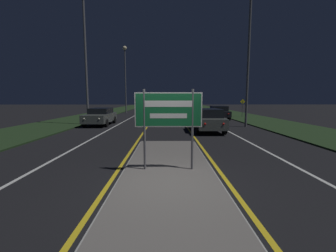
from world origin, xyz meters
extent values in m
plane|color=black|center=(0.00, 0.00, 0.00)|extent=(160.00, 160.00, 0.00)
cube|color=#999993|center=(0.00, 0.84, 0.03)|extent=(2.77, 9.21, 0.05)
cube|color=#66605B|center=(0.00, 0.84, 0.05)|extent=(2.65, 9.09, 0.10)
cube|color=#1E3319|center=(-9.50, 20.00, 0.04)|extent=(5.00, 100.00, 0.08)
cube|color=#1E3319|center=(9.50, 20.00, 0.04)|extent=(5.00, 100.00, 0.08)
cube|color=gold|center=(-1.58, 25.00, 0.00)|extent=(0.12, 70.00, 0.01)
cube|color=gold|center=(1.58, 25.00, 0.00)|extent=(0.12, 70.00, 0.01)
cube|color=silver|center=(-4.20, 25.00, 0.00)|extent=(0.12, 70.00, 0.01)
cube|color=silver|center=(4.20, 25.00, 0.00)|extent=(0.12, 70.00, 0.01)
cube|color=silver|center=(-7.20, 25.00, 0.00)|extent=(0.10, 70.00, 0.01)
cube|color=silver|center=(7.20, 25.00, 0.00)|extent=(0.10, 70.00, 0.01)
cylinder|color=#56565B|center=(-0.71, 0.84, 1.30)|extent=(0.07, 0.07, 2.41)
cylinder|color=#56565B|center=(0.71, 0.84, 1.30)|extent=(0.07, 0.07, 2.41)
cube|color=#146033|center=(0.00, 0.84, 1.90)|extent=(1.98, 0.04, 1.01)
cube|color=white|center=(0.00, 0.82, 1.90)|extent=(1.98, 0.00, 1.01)
cube|color=#146033|center=(0.00, 0.82, 1.90)|extent=(1.92, 0.01, 0.95)
cube|color=white|center=(0.00, 0.81, 2.08)|extent=(1.39, 0.01, 0.18)
cube|color=white|center=(0.00, 0.81, 1.72)|extent=(1.09, 0.01, 0.14)
cylinder|color=#56565B|center=(-6.60, 13.03, 5.07)|extent=(0.18, 0.18, 10.14)
cylinder|color=#56565B|center=(-6.27, 29.10, 4.79)|extent=(0.18, 0.18, 9.57)
sphere|color=beige|center=(-6.27, 29.10, 9.76)|extent=(0.63, 0.63, 0.63)
cylinder|color=#56565B|center=(6.24, 11.84, 4.99)|extent=(0.18, 0.18, 9.98)
cube|color=#4C514C|center=(2.77, 9.60, 0.66)|extent=(1.76, 4.60, 0.68)
cube|color=black|center=(2.77, 9.33, 1.27)|extent=(1.55, 2.39, 0.54)
sphere|color=red|center=(2.22, 7.32, 0.75)|extent=(0.14, 0.14, 0.14)
sphere|color=red|center=(3.31, 7.32, 0.75)|extent=(0.14, 0.14, 0.14)
cylinder|color=black|center=(1.93, 11.03, 0.32)|extent=(0.22, 0.64, 0.64)
cylinder|color=black|center=(3.61, 11.03, 0.32)|extent=(0.22, 0.64, 0.64)
cylinder|color=black|center=(1.93, 8.18, 0.32)|extent=(0.22, 0.64, 0.64)
cylinder|color=black|center=(3.61, 8.18, 0.32)|extent=(0.22, 0.64, 0.64)
cube|color=black|center=(5.56, 18.33, 0.65)|extent=(1.74, 4.01, 0.59)
cube|color=black|center=(5.56, 18.09, 1.20)|extent=(1.53, 2.08, 0.51)
sphere|color=red|center=(5.02, 16.35, 0.73)|extent=(0.14, 0.14, 0.14)
sphere|color=red|center=(6.10, 16.35, 0.73)|extent=(0.14, 0.14, 0.14)
cylinder|color=black|center=(4.73, 19.57, 0.36)|extent=(0.22, 0.71, 0.71)
cylinder|color=black|center=(6.39, 19.57, 0.36)|extent=(0.22, 0.71, 0.71)
cylinder|color=black|center=(4.73, 17.09, 0.36)|extent=(0.22, 0.71, 0.71)
cylinder|color=black|center=(6.39, 17.09, 0.36)|extent=(0.22, 0.71, 0.71)
cube|color=navy|center=(2.88, 31.73, 0.64)|extent=(1.89, 4.36, 0.58)
cube|color=black|center=(2.88, 31.47, 1.17)|extent=(1.67, 2.27, 0.48)
sphere|color=red|center=(2.29, 29.57, 0.71)|extent=(0.14, 0.14, 0.14)
sphere|color=red|center=(3.46, 29.57, 0.71)|extent=(0.14, 0.14, 0.14)
cylinder|color=black|center=(1.97, 33.08, 0.35)|extent=(0.22, 0.69, 0.69)
cylinder|color=black|center=(3.78, 33.08, 0.35)|extent=(0.22, 0.69, 0.69)
cylinder|color=black|center=(1.97, 30.38, 0.35)|extent=(0.22, 0.69, 0.69)
cylinder|color=black|center=(3.78, 30.38, 0.35)|extent=(0.22, 0.69, 0.69)
cube|color=#4C514C|center=(-5.64, 13.19, 0.64)|extent=(1.80, 4.48, 0.65)
cube|color=black|center=(-5.64, 13.46, 1.20)|extent=(1.58, 2.33, 0.47)
sphere|color=white|center=(-6.20, 10.97, 0.72)|extent=(0.14, 0.14, 0.14)
sphere|color=white|center=(-5.09, 10.97, 0.72)|extent=(0.14, 0.14, 0.14)
cylinder|color=black|center=(-6.50, 11.80, 0.32)|extent=(0.22, 0.63, 0.63)
cylinder|color=black|center=(-4.78, 11.80, 0.32)|extent=(0.22, 0.63, 0.63)
cylinder|color=black|center=(-6.50, 14.58, 0.32)|extent=(0.22, 0.63, 0.63)
cylinder|color=black|center=(-4.78, 14.58, 0.32)|extent=(0.22, 0.63, 0.63)
cylinder|color=#56565B|center=(8.94, 20.67, 1.01)|extent=(0.06, 0.06, 1.86)
cube|color=yellow|center=(8.94, 20.67, 1.88)|extent=(0.60, 0.02, 0.60)
camera|label=1|loc=(-0.07, -5.77, 2.23)|focal=24.00mm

